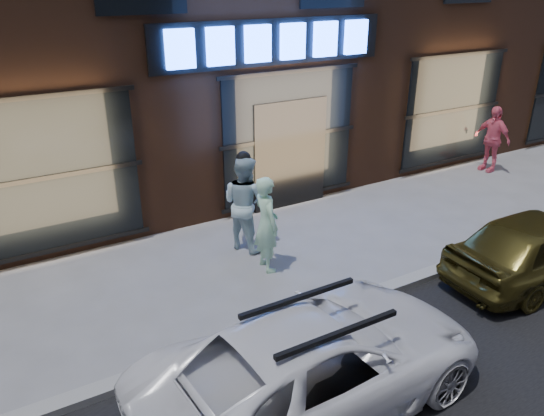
# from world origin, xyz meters

# --- Properties ---
(ground) EXTENTS (90.00, 90.00, 0.00)m
(ground) POSITION_xyz_m (0.00, 0.00, 0.00)
(ground) COLOR slate
(ground) RESTS_ON ground
(curb) EXTENTS (60.00, 0.25, 0.12)m
(curb) POSITION_xyz_m (0.00, 0.00, 0.06)
(curb) COLOR gray
(curb) RESTS_ON ground
(man_bowtie) EXTENTS (0.46, 0.66, 1.74)m
(man_bowtie) POSITION_xyz_m (-1.85, 1.70, 0.87)
(man_bowtie) COLOR #B0E8BF
(man_bowtie) RESTS_ON ground
(man_cap) EXTENTS (0.99, 1.10, 1.84)m
(man_cap) POSITION_xyz_m (-1.81, 2.61, 0.92)
(man_cap) COLOR silver
(man_cap) RESTS_ON ground
(passerby) EXTENTS (0.51, 1.05, 1.74)m
(passerby) POSITION_xyz_m (5.85, 3.25, 0.87)
(passerby) COLOR #F3647D
(passerby) RESTS_ON ground
(white_suv) EXTENTS (4.58, 2.37, 1.24)m
(white_suv) POSITION_xyz_m (-2.95, -1.43, 0.62)
(white_suv) COLOR white
(white_suv) RESTS_ON ground
(gold_sedan) EXTENTS (3.67, 1.56, 1.24)m
(gold_sedan) POSITION_xyz_m (2.02, -0.94, 0.62)
(gold_sedan) COLOR brown
(gold_sedan) RESTS_ON ground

